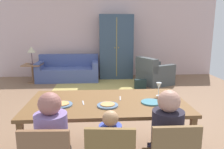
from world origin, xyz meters
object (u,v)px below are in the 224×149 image
Objects in this scene: plate_near_man at (62,105)px; handbag at (140,84)px; couch at (68,71)px; armoire at (116,47)px; plate_near_woman at (151,102)px; side_table at (33,71)px; dining_table at (107,106)px; person_woman at (165,147)px; plate_near_child at (108,105)px; wine_glass at (159,86)px; table_lamp at (31,50)px; armchair at (154,74)px.

handbag is at bearing 64.48° from plate_near_man.
armoire reaches higher than couch.
plate_near_man and plate_near_woman have the same top height.
plate_near_man reaches higher than side_table.
dining_table is 3.40× the size of side_table.
person_woman is (0.54, -0.71, -0.18)m from dining_table.
side_table is (-2.12, 4.16, -0.32)m from dining_table.
couch reaches higher than plate_near_child.
table_lamp is (-2.83, 3.98, 0.12)m from wine_glass.
person_woman is 3.47× the size of handbag.
table_lamp is at bearing -166.21° from couch.
person_woman is at bearing -61.31° from table_lamp.
wine_glass is (0.17, 0.28, 0.12)m from plate_near_woman.
couch is at bearing 103.60° from dining_table.
person_woman reaches higher than plate_near_man.
handbag is (0.53, 3.97, -0.38)m from person_woman.
person_woman is at bearing -61.31° from side_table.
plate_near_child is 0.22× the size of armchair.
couch is 6.06× the size of handbag.
handbag is (1.07, 3.26, -0.57)m from dining_table.
plate_near_man is 0.78× the size of handbag.
wine_glass reaches higher than handbag.
armoire reaches higher than armchair.
plate_near_child reaches higher than side_table.
handbag is (3.19, -0.90, -0.88)m from table_lamp.
couch is at bearing -170.00° from armoire.
side_table is at bearing 164.26° from handbag.
plate_near_child is 4.24m from armchair.
plate_near_woman is 4.82m from couch.
armoire is (-0.04, 5.41, 0.54)m from person_woman.
plate_near_woman is 0.22× the size of armchair.
plate_near_woman is 0.23× the size of person_woman.
wine_glass is at bearing 13.46° from plate_near_man.
armoire is at bearing 83.93° from dining_table.
plate_near_man is 1.34× the size of wine_glass.
plate_near_man is (-0.54, -0.12, 0.07)m from dining_table.
handbag is (2.14, -1.16, -0.17)m from couch.
plate_near_woman is 0.66m from person_woman.
armchair is (0.86, 3.56, -0.57)m from wine_glass.
person_woman is at bearing -28.64° from plate_near_man.
side_table is 1.07× the size of table_lamp.
plate_near_man is 4.57m from table_lamp.
plate_near_man is at bearing -167.53° from dining_table.
wine_glass is 0.98m from person_woman.
plate_near_woman is 1.34× the size of wine_glass.
handbag is at bearing 71.82° from dining_table.
table_lamp is (-2.12, 4.34, 0.24)m from plate_near_child.
armchair reaches higher than plate_near_man.
plate_near_man is 0.43× the size of side_table.
dining_table is at bearing -108.18° from handbag.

